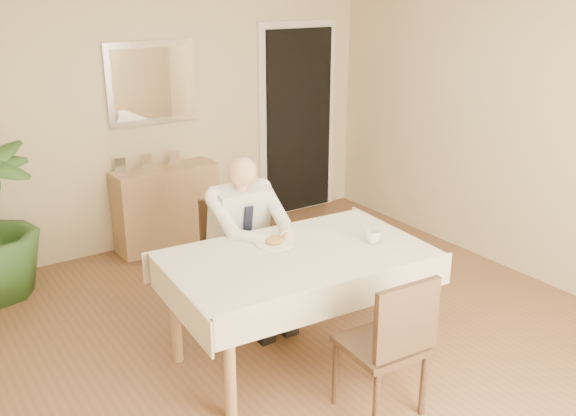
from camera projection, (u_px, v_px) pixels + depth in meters
room at (319, 171)px, 4.04m from camera, size 5.00×5.02×2.60m
doorway at (298, 122)px, 6.88m from camera, size 0.96×0.07×2.10m
mirror at (152, 83)px, 5.85m from camera, size 0.86×0.04×0.76m
dining_table at (297, 265)px, 4.22m from camera, size 1.78×1.13×0.75m
chair_far at (232, 246)px, 4.97m from camera, size 0.46×0.46×0.87m
chair_near at (391, 340)px, 3.63m from camera, size 0.45×0.45×0.90m
seated_man at (251, 234)px, 4.68m from camera, size 0.48×0.72×1.24m
plate at (274, 243)px, 4.33m from camera, size 0.26×0.26×0.02m
food at (274, 240)px, 4.32m from camera, size 0.14×0.14×0.06m
knife at (284, 242)px, 4.30m from camera, size 0.01×0.13×0.01m
fork at (274, 245)px, 4.25m from camera, size 0.01×0.13×0.01m
coffee_mug at (373, 237)px, 4.34m from camera, size 0.11×0.11×0.09m
sideboard at (167, 207)px, 6.12m from camera, size 0.99×0.36×0.78m
photo_frame_left at (120, 165)px, 5.81m from camera, size 0.10×0.02×0.14m
photo_frame_center at (146, 162)px, 5.92m from camera, size 0.10×0.02×0.14m
photo_frame_right at (174, 158)px, 6.06m from camera, size 0.10×0.02×0.14m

